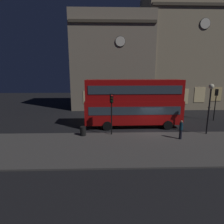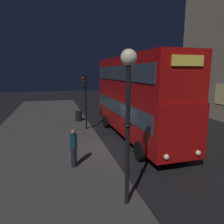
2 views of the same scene
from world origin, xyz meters
name	(u,v)px [view 1 (image 1 of 2)]	position (x,y,z in m)	size (l,w,h in m)	color
ground_plane	(152,131)	(0.00, 0.00, 0.00)	(80.00, 80.00, 0.00)	black
sidewalk_slab	(165,146)	(0.00, -4.42, 0.06)	(44.00, 7.18, 0.12)	#423F3D
building_with_clock	(112,63)	(-3.89, 14.78, 7.87)	(13.65, 7.90, 15.73)	gray
building_plain_facade	(190,52)	(10.59, 16.08, 9.98)	(17.46, 10.18, 19.96)	tan
double_decker_bus	(133,101)	(-1.85, 1.65, 3.00)	(11.04, 2.95, 5.41)	#9E0C0C
traffic_light_near_kerb	(112,106)	(-4.41, -1.36, 3.03)	(0.34, 0.38, 4.05)	black
traffic_light_far_side	(216,98)	(9.21, 4.23, 2.96)	(0.35, 0.38, 4.13)	black
street_lamp	(210,98)	(5.17, -1.42, 3.78)	(0.49, 0.49, 4.99)	black
pedestrian	(181,129)	(1.93, -2.86, 1.05)	(0.32, 0.32, 1.78)	black
litter_bin	(83,131)	(-7.21, -1.60, 0.57)	(0.58, 0.58, 0.89)	black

